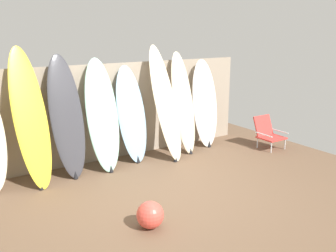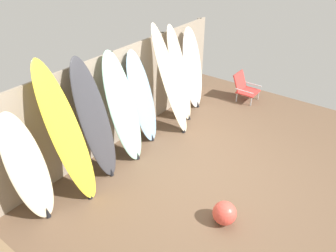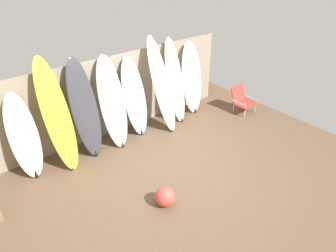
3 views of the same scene
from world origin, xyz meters
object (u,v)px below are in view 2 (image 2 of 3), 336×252
Objects in this scene: surfboard_cream_5 at (170,81)px; beach_ball at (225,213)px; surfboard_seafoam_3 at (123,108)px; surfboard_white_7 at (193,69)px; surfboard_cream_6 at (179,74)px; surfboard_charcoal_2 at (95,120)px; beach_chair at (244,87)px; surfboard_yellow_1 at (67,135)px; surfboard_skyblue_4 at (142,98)px; surfboard_cream_0 at (27,168)px.

beach_ball is at bearing -126.83° from surfboard_cream_5.
surfboard_seafoam_3 is 2.34m from surfboard_white_7.
surfboard_cream_5 is 1.18× the size of surfboard_white_7.
surfboard_cream_6 reaches higher than surfboard_white_7.
surfboard_charcoal_2 is 1.04× the size of surfboard_seafoam_3.
surfboard_yellow_1 is at bearing -170.56° from beach_chair.
surfboard_white_7 is at bearing 5.16° from surfboard_cream_6.
beach_chair is at bearing -17.48° from surfboard_skyblue_4.
surfboard_cream_6 is at bearing -3.02° from surfboard_skyblue_4.
surfboard_charcoal_2 reaches higher than beach_chair.
surfboard_cream_0 is at bearing 177.69° from surfboard_charcoal_2.
surfboard_cream_0 is 2.49× the size of beach_chair.
surfboard_cream_6 reaches higher than beach_chair.
surfboard_cream_6 is at bearing 1.31° from surfboard_seafoam_3.
surfboard_cream_5 is (0.62, -0.19, 0.19)m from surfboard_skyblue_4.
surfboard_cream_6 is (2.95, 0.08, -0.08)m from surfboard_yellow_1.
surfboard_white_7 is at bearing 0.27° from surfboard_cream_0.
surfboard_charcoal_2 is at bearing -176.56° from surfboard_skyblue_4.
surfboard_skyblue_4 is at bearing 66.95° from beach_ball.
surfboard_white_7 is 3.66m from beach_ball.
beach_chair is (3.96, -0.78, -0.68)m from surfboard_charcoal_2.
surfboard_charcoal_2 reaches higher than surfboard_white_7.
surfboard_cream_0 is 2.81m from beach_ball.
surfboard_skyblue_4 is 2.91m from beach_chair.
surfboard_charcoal_2 reaches higher than surfboard_seafoam_3.
surfboard_seafoam_3 is 0.91× the size of surfboard_cream_5.
surfboard_yellow_1 is 3.55m from surfboard_white_7.
surfboard_cream_5 reaches higher than surfboard_cream_6.
surfboard_cream_0 is at bearing -170.71° from beach_chair.
surfboard_seafoam_3 is 2.41m from beach_ball.
surfboard_skyblue_4 is 0.83× the size of surfboard_cream_5.
surfboard_skyblue_4 is 5.15× the size of beach_ball.
surfboard_cream_6 is (1.12, -0.06, 0.11)m from surfboard_skyblue_4.
beach_ball is (-2.71, -2.34, -0.72)m from surfboard_white_7.
surfboard_cream_0 is 2.45m from surfboard_skyblue_4.
surfboard_yellow_1 is 1.12× the size of surfboard_seafoam_3.
surfboard_cream_6 is at bearing 0.36° from surfboard_charcoal_2.
surfboard_charcoal_2 is 0.62m from surfboard_seafoam_3.
surfboard_cream_6 is 3.22m from beach_ball.
surfboard_cream_6 is at bearing -174.84° from surfboard_white_7.
surfboard_white_7 is at bearing 158.15° from beach_chair.
surfboard_charcoal_2 is at bearing 177.68° from surfboard_seafoam_3.
beach_chair is (3.34, -0.76, -0.64)m from surfboard_seafoam_3.
surfboard_seafoam_3 reaches higher than beach_ball.
surfboard_skyblue_4 reaches higher than beach_ball.
surfboard_cream_5 reaches higher than surfboard_white_7.
surfboard_charcoal_2 is 5.89× the size of beach_ball.
surfboard_skyblue_4 is (2.45, 0.03, 0.07)m from surfboard_cream_0.
surfboard_skyblue_4 is at bearing 9.09° from surfboard_seafoam_3.
surfboard_skyblue_4 reaches higher than beach_chair.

